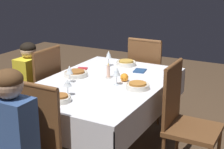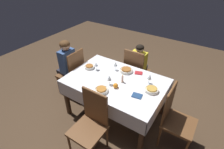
{
  "view_description": "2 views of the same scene",
  "coord_description": "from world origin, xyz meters",
  "px_view_note": "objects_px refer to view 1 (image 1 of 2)",
  "views": [
    {
      "loc": [
        2.6,
        1.5,
        1.76
      ],
      "look_at": [
        -0.09,
        0.04,
        0.81
      ],
      "focal_mm": 55.0,
      "sensor_mm": 36.0,
      "label": 1
    },
    {
      "loc": [
        -1.2,
        1.95,
        2.44
      ],
      "look_at": [
        0.05,
        0.04,
        0.88
      ],
      "focal_mm": 28.0,
      "sensor_mm": 36.0,
      "label": 2
    }
  ],
  "objects_px": {
    "person_adult_denim": "(8,146)",
    "chair_north": "(185,117)",
    "person_child_yellow": "(26,85)",
    "napkin_red_folded": "(82,69)",
    "bowl_south": "(76,73)",
    "orange_fruit": "(124,77)",
    "chair_south": "(40,91)",
    "bowl_north": "(138,86)",
    "bowl_east": "(60,98)",
    "wine_glass_west": "(109,55)",
    "wine_glass_east": "(68,84)",
    "bowl_west": "(126,63)",
    "candle_centerpiece": "(108,73)",
    "napkin_spare_side": "(140,71)",
    "wine_glass_north": "(117,72)",
    "wine_glass_south": "(70,70)",
    "chair_west": "(148,76)",
    "dining_table": "(103,90)"
  },
  "relations": [
    {
      "from": "person_adult_denim",
      "to": "dining_table",
      "type": "bearing_deg",
      "value": 88.36
    },
    {
      "from": "person_child_yellow",
      "to": "wine_glass_south",
      "type": "bearing_deg",
      "value": 76.93
    },
    {
      "from": "person_adult_denim",
      "to": "chair_north",
      "type": "bearing_deg",
      "value": 57.63
    },
    {
      "from": "person_child_yellow",
      "to": "napkin_red_folded",
      "type": "distance_m",
      "value": 0.63
    },
    {
      "from": "chair_north",
      "to": "wine_glass_east",
      "type": "relative_size",
      "value": 7.1
    },
    {
      "from": "wine_glass_south",
      "to": "bowl_east",
      "type": "bearing_deg",
      "value": 25.69
    },
    {
      "from": "bowl_east",
      "to": "napkin_spare_side",
      "type": "height_order",
      "value": "bowl_east"
    },
    {
      "from": "chair_north",
      "to": "wine_glass_east",
      "type": "bearing_deg",
      "value": 122.16
    },
    {
      "from": "chair_north",
      "to": "bowl_west",
      "type": "height_order",
      "value": "chair_north"
    },
    {
      "from": "orange_fruit",
      "to": "chair_south",
      "type": "bearing_deg",
      "value": -83.28
    },
    {
      "from": "bowl_south",
      "to": "napkin_red_folded",
      "type": "height_order",
      "value": "bowl_south"
    },
    {
      "from": "orange_fruit",
      "to": "chair_north",
      "type": "bearing_deg",
      "value": 87.31
    },
    {
      "from": "wine_glass_east",
      "to": "napkin_spare_side",
      "type": "height_order",
      "value": "wine_glass_east"
    },
    {
      "from": "chair_north",
      "to": "person_adult_denim",
      "type": "bearing_deg",
      "value": 147.63
    },
    {
      "from": "wine_glass_east",
      "to": "bowl_south",
      "type": "height_order",
      "value": "wine_glass_east"
    },
    {
      "from": "napkin_spare_side",
      "to": "candle_centerpiece",
      "type": "bearing_deg",
      "value": -26.6
    },
    {
      "from": "chair_south",
      "to": "bowl_south",
      "type": "relative_size",
      "value": 4.4
    },
    {
      "from": "bowl_south",
      "to": "bowl_north",
      "type": "distance_m",
      "value": 0.67
    },
    {
      "from": "chair_north",
      "to": "napkin_spare_side",
      "type": "xyz_separation_m",
      "value": [
        -0.39,
        -0.6,
        0.23
      ]
    },
    {
      "from": "person_adult_denim",
      "to": "orange_fruit",
      "type": "height_order",
      "value": "person_adult_denim"
    },
    {
      "from": "chair_south",
      "to": "napkin_red_folded",
      "type": "xyz_separation_m",
      "value": [
        -0.23,
        0.38,
        0.23
      ]
    },
    {
      "from": "wine_glass_north",
      "to": "napkin_red_folded",
      "type": "height_order",
      "value": "wine_glass_north"
    },
    {
      "from": "dining_table",
      "to": "bowl_east",
      "type": "relative_size",
      "value": 8.96
    },
    {
      "from": "person_child_yellow",
      "to": "bowl_west",
      "type": "bearing_deg",
      "value": 124.4
    },
    {
      "from": "chair_west",
      "to": "bowl_south",
      "type": "distance_m",
      "value": 1.08
    },
    {
      "from": "person_adult_denim",
      "to": "chair_west",
      "type": "bearing_deg",
      "value": 88.48
    },
    {
      "from": "napkin_red_folded",
      "to": "wine_glass_north",
      "type": "bearing_deg",
      "value": 65.24
    },
    {
      "from": "wine_glass_south",
      "to": "candle_centerpiece",
      "type": "height_order",
      "value": "wine_glass_south"
    },
    {
      "from": "bowl_east",
      "to": "napkin_red_folded",
      "type": "xyz_separation_m",
      "value": [
        -0.81,
        -0.33,
        -0.02
      ]
    },
    {
      "from": "dining_table",
      "to": "chair_north",
      "type": "height_order",
      "value": "chair_north"
    },
    {
      "from": "bowl_south",
      "to": "napkin_red_folded",
      "type": "xyz_separation_m",
      "value": [
        -0.21,
        -0.07,
        -0.02
      ]
    },
    {
      "from": "bowl_east",
      "to": "wine_glass_east",
      "type": "distance_m",
      "value": 0.16
    },
    {
      "from": "dining_table",
      "to": "candle_centerpiece",
      "type": "height_order",
      "value": "candle_centerpiece"
    },
    {
      "from": "chair_west",
      "to": "bowl_west",
      "type": "height_order",
      "value": "chair_west"
    },
    {
      "from": "wine_glass_east",
      "to": "bowl_north",
      "type": "height_order",
      "value": "wine_glass_east"
    },
    {
      "from": "chair_south",
      "to": "napkin_spare_side",
      "type": "distance_m",
      "value": 1.06
    },
    {
      "from": "napkin_red_folded",
      "to": "napkin_spare_side",
      "type": "xyz_separation_m",
      "value": [
        -0.24,
        0.55,
        0.0
      ]
    },
    {
      "from": "bowl_east",
      "to": "bowl_south",
      "type": "bearing_deg",
      "value": -156.63
    },
    {
      "from": "chair_west",
      "to": "wine_glass_east",
      "type": "distance_m",
      "value": 1.51
    },
    {
      "from": "chair_west",
      "to": "wine_glass_north",
      "type": "bearing_deg",
      "value": 96.99
    },
    {
      "from": "chair_north",
      "to": "napkin_spare_side",
      "type": "distance_m",
      "value": 0.75
    },
    {
      "from": "bowl_south",
      "to": "wine_glass_west",
      "type": "xyz_separation_m",
      "value": [
        -0.47,
        0.1,
        0.09
      ]
    },
    {
      "from": "candle_centerpiece",
      "to": "napkin_spare_side",
      "type": "height_order",
      "value": "candle_centerpiece"
    },
    {
      "from": "chair_west",
      "to": "bowl_east",
      "type": "relative_size",
      "value": 5.72
    },
    {
      "from": "chair_north",
      "to": "bowl_north",
      "type": "relative_size",
      "value": 4.84
    },
    {
      "from": "wine_glass_east",
      "to": "bowl_west",
      "type": "bearing_deg",
      "value": 179.08
    },
    {
      "from": "wine_glass_west",
      "to": "bowl_north",
      "type": "xyz_separation_m",
      "value": [
        0.51,
        0.57,
        -0.09
      ]
    },
    {
      "from": "person_child_yellow",
      "to": "wine_glass_south",
      "type": "height_order",
      "value": "person_child_yellow"
    },
    {
      "from": "bowl_east",
      "to": "bowl_west",
      "type": "xyz_separation_m",
      "value": [
        -1.19,
        -0.01,
        -0.0
      ]
    },
    {
      "from": "wine_glass_south",
      "to": "candle_centerpiece",
      "type": "relative_size",
      "value": 1.1
    }
  ]
}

